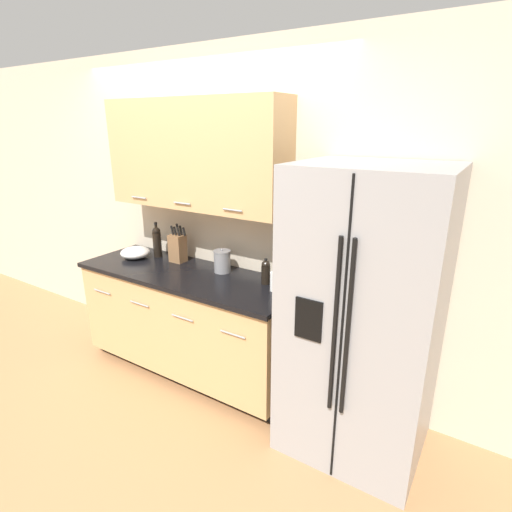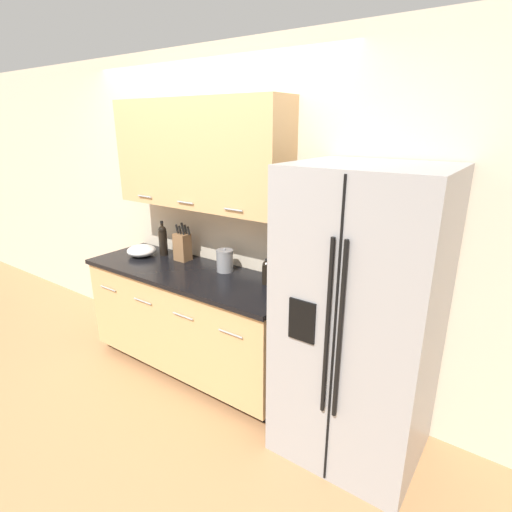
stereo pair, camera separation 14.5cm
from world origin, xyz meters
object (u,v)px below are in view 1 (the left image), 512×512
at_px(oil_bottle, 266,272).
at_px(soap_dispenser, 274,281).
at_px(wine_bottle, 157,241).
at_px(steel_canister, 222,261).
at_px(refrigerator, 363,317).
at_px(mixing_bowl, 135,253).
at_px(knife_block, 178,247).

bearing_deg(oil_bottle, soap_dispenser, -34.96).
distance_m(wine_bottle, steel_canister, 0.72).
bearing_deg(refrigerator, soap_dispenser, 171.76).
distance_m(refrigerator, wine_bottle, 1.95).
height_order(soap_dispenser, mixing_bowl, soap_dispenser).
xyz_separation_m(oil_bottle, steel_canister, (-0.42, 0.03, -0.01)).
height_order(wine_bottle, steel_canister, wine_bottle).
bearing_deg(knife_block, refrigerator, -7.14).
bearing_deg(oil_bottle, steel_canister, 175.98).
bearing_deg(oil_bottle, knife_block, 178.03).
height_order(knife_block, mixing_bowl, knife_block).
height_order(refrigerator, soap_dispenser, refrigerator).
relative_size(wine_bottle, soap_dispenser, 1.75).
distance_m(knife_block, steel_canister, 0.47).
xyz_separation_m(knife_block, wine_bottle, (-0.25, 0.01, 0.02)).
bearing_deg(refrigerator, mixing_bowl, 177.70).
bearing_deg(refrigerator, wine_bottle, 173.59).
relative_size(soap_dispenser, steel_canister, 0.92).
distance_m(refrigerator, steel_canister, 1.23).
relative_size(wine_bottle, mixing_bowl, 1.23).
bearing_deg(mixing_bowl, steel_canister, 8.36).
height_order(refrigerator, wine_bottle, refrigerator).
relative_size(soap_dispenser, mixing_bowl, 0.70).
xyz_separation_m(refrigerator, mixing_bowl, (-2.07, 0.08, 0.03)).
distance_m(refrigerator, soap_dispenser, 0.68).
bearing_deg(refrigerator, knife_block, 172.86).
relative_size(refrigerator, steel_canister, 9.43).
bearing_deg(oil_bottle, refrigerator, -12.84).
bearing_deg(wine_bottle, refrigerator, -6.41).
bearing_deg(knife_block, wine_bottle, 178.52).
height_order(knife_block, wine_bottle, knife_block).
distance_m(refrigerator, knife_block, 1.70).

